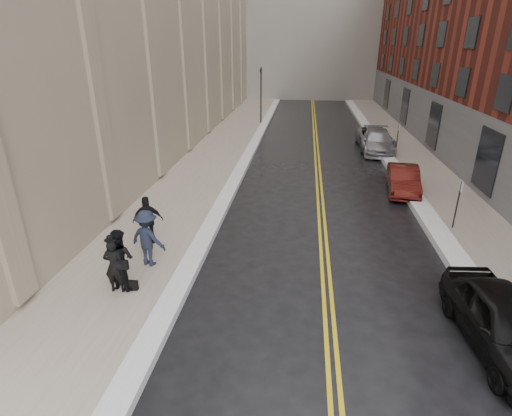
% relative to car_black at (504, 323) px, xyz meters
% --- Properties ---
extents(ground, '(160.00, 160.00, 0.00)m').
position_rel_car_black_xyz_m(ground, '(-6.80, -0.91, -0.77)').
color(ground, black).
rests_on(ground, ground).
extents(sidewalk_left, '(4.00, 64.00, 0.15)m').
position_rel_car_black_xyz_m(sidewalk_left, '(-11.30, 15.09, -0.70)').
color(sidewalk_left, gray).
rests_on(sidewalk_left, ground).
extents(sidewalk_right, '(3.00, 64.00, 0.15)m').
position_rel_car_black_xyz_m(sidewalk_right, '(2.20, 15.09, -0.70)').
color(sidewalk_right, gray).
rests_on(sidewalk_right, ground).
extents(lane_stripe_a, '(0.12, 64.00, 0.01)m').
position_rel_car_black_xyz_m(lane_stripe_a, '(-4.42, 15.09, -0.77)').
color(lane_stripe_a, gold).
rests_on(lane_stripe_a, ground).
extents(lane_stripe_b, '(0.12, 64.00, 0.01)m').
position_rel_car_black_xyz_m(lane_stripe_b, '(-4.18, 15.09, -0.77)').
color(lane_stripe_b, gold).
rests_on(lane_stripe_b, ground).
extents(snow_ridge_left, '(0.70, 60.80, 0.26)m').
position_rel_car_black_xyz_m(snow_ridge_left, '(-9.00, 15.09, -0.64)').
color(snow_ridge_left, white).
rests_on(snow_ridge_left, ground).
extents(snow_ridge_right, '(0.85, 60.80, 0.30)m').
position_rel_car_black_xyz_m(snow_ridge_right, '(0.35, 15.09, -0.62)').
color(snow_ridge_right, white).
rests_on(snow_ridge_right, ground).
extents(traffic_signal, '(0.18, 0.15, 5.20)m').
position_rel_car_black_xyz_m(traffic_signal, '(-9.40, 29.09, 2.31)').
color(traffic_signal, black).
rests_on(traffic_signal, ground).
extents(parking_sign_near, '(0.06, 0.35, 2.23)m').
position_rel_car_black_xyz_m(parking_sign_near, '(1.10, 7.09, 0.58)').
color(parking_sign_near, black).
rests_on(parking_sign_near, ground).
extents(parking_sign_far, '(0.06, 0.35, 2.23)m').
position_rel_car_black_xyz_m(parking_sign_far, '(1.10, 19.09, 0.58)').
color(parking_sign_far, black).
rests_on(parking_sign_far, ground).
extents(car_black, '(2.17, 4.66, 1.54)m').
position_rel_car_black_xyz_m(car_black, '(0.00, 0.00, 0.00)').
color(car_black, black).
rests_on(car_black, ground).
extents(car_maroon, '(1.95, 4.31, 1.37)m').
position_rel_car_black_xyz_m(car_maroon, '(0.00, 11.68, -0.09)').
color(car_maroon, '#4E120E').
rests_on(car_maroon, ground).
extents(car_silver_near, '(2.42, 5.32, 1.51)m').
position_rel_car_black_xyz_m(car_silver_near, '(0.00, 19.98, -0.02)').
color(car_silver_near, '#9FA1A6').
rests_on(car_silver_near, ground).
extents(car_silver_far, '(2.47, 5.27, 1.46)m').
position_rel_car_black_xyz_m(car_silver_far, '(0.00, 21.23, -0.04)').
color(car_silver_far, gray).
rests_on(car_silver_far, ground).
extents(pedestrian_main, '(0.68, 0.47, 1.78)m').
position_rel_car_black_xyz_m(pedestrian_main, '(-10.83, 1.04, 0.27)').
color(pedestrian_main, black).
rests_on(pedestrian_main, sidewalk_left).
extents(pedestrian_a, '(1.15, 1.01, 1.99)m').
position_rel_car_black_xyz_m(pedestrian_a, '(-10.76, 1.29, 0.37)').
color(pedestrian_a, black).
rests_on(pedestrian_a, sidewalk_left).
extents(pedestrian_b, '(1.46, 1.08, 2.02)m').
position_rel_car_black_xyz_m(pedestrian_b, '(-10.41, 2.72, 0.39)').
color(pedestrian_b, '#1B2131').
rests_on(pedestrian_b, sidewalk_left).
extents(pedestrian_c, '(1.21, 0.79, 1.91)m').
position_rel_car_black_xyz_m(pedestrian_c, '(-10.99, 4.26, 0.34)').
color(pedestrian_c, black).
rests_on(pedestrian_c, sidewalk_left).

